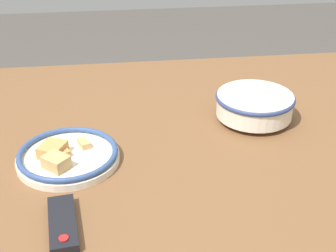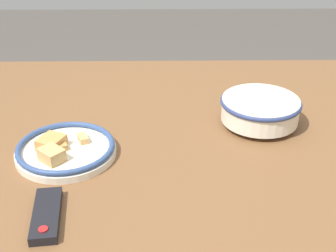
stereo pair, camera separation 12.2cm
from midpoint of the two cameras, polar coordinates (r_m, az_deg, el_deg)
The scene contains 4 objects.
dining_table at distance 1.31m, azimuth -0.85°, elevation -3.58°, with size 1.41×1.06×0.75m.
noodle_bowl at distance 1.33m, azimuth 7.92°, elevation 2.52°, with size 0.22×0.22×0.08m.
food_plate at distance 1.18m, azimuth -15.16°, elevation -3.61°, with size 0.25×0.25×0.05m.
tv_remote at distance 0.99m, azimuth -16.27°, elevation -11.48°, with size 0.07×0.17×0.02m.
Camera 1 is at (0.18, 1.09, 1.39)m, focal length 50.00 mm.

